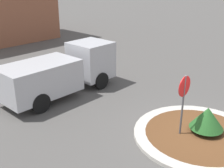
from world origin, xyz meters
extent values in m
plane|color=#514F4C|center=(0.00, 0.00, 0.00)|extent=(120.00, 120.00, 0.00)
cylinder|color=#BCB7AD|center=(0.00, 0.00, 0.07)|extent=(4.73, 4.73, 0.13)
cylinder|color=brown|center=(0.00, 0.00, 0.07)|extent=(3.88, 3.88, 0.13)
cylinder|color=#4C4C51|center=(-0.46, 0.50, 1.20)|extent=(0.07, 0.07, 2.39)
cylinder|color=#B71414|center=(-0.46, 0.50, 2.00)|extent=(0.75, 0.03, 0.75)
cylinder|color=brown|center=(0.31, -0.13, 0.22)|extent=(0.08, 0.08, 0.17)
cone|color=#235623|center=(0.31, -0.13, 0.71)|extent=(1.23, 1.23, 0.81)
cube|color=#B2B2B7|center=(1.02, 6.83, 1.34)|extent=(1.91, 1.94, 1.89)
cube|color=#B2B2B7|center=(-2.19, 6.81, 1.14)|extent=(3.57, 2.05, 1.48)
cube|color=black|center=(1.68, 6.83, 1.68)|extent=(0.05, 1.72, 0.66)
cylinder|color=black|center=(0.83, 7.76, 0.44)|extent=(0.89, 0.23, 0.89)
cylinder|color=black|center=(0.85, 5.90, 0.44)|extent=(0.89, 0.23, 0.89)
cylinder|color=black|center=(-2.85, 7.74, 0.44)|extent=(0.89, 0.23, 0.89)
cylinder|color=black|center=(-2.83, 5.87, 0.44)|extent=(0.89, 0.23, 0.89)
camera|label=1|loc=(-8.68, -3.77, 5.61)|focal=45.00mm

